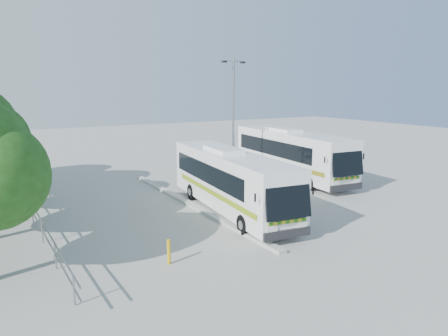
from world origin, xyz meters
TOP-DOWN VIEW (x-y plane):
  - ground at (0.00, 0.00)m, footprint 100.00×100.00m
  - kerb_divider at (-2.30, 2.00)m, footprint 0.40×16.00m
  - railing at (-10.00, 4.00)m, footprint 0.06×22.00m
  - coach_main at (-1.00, -0.02)m, footprint 3.34×11.01m
  - coach_adjacent at (6.87, 4.89)m, footprint 3.28×11.68m
  - lamppost at (2.92, 6.11)m, footprint 1.97×0.55m
  - bollard at (-6.41, -4.61)m, footprint 0.14×0.14m

SIDE VIEW (x-z plane):
  - ground at x=0.00m, z-range 0.00..0.00m
  - kerb_divider at x=-2.30m, z-range 0.00..0.15m
  - bollard at x=-6.41m, z-range 0.00..0.93m
  - railing at x=-10.00m, z-range 0.24..1.24m
  - coach_main at x=-1.00m, z-range 0.14..3.15m
  - coach_adjacent at x=6.87m, z-range 0.15..3.35m
  - lamppost at x=2.92m, z-range 0.42..8.49m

